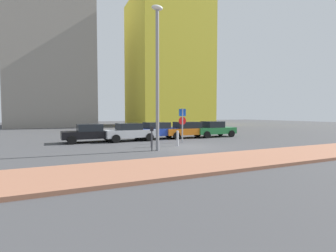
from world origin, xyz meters
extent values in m
plane|color=#424244|center=(0.00, 0.00, 0.00)|extent=(120.00, 120.00, 0.00)
cube|color=#9E664C|center=(0.00, -5.32, 0.07)|extent=(40.00, 3.54, 0.14)
cube|color=black|center=(-5.40, 5.53, 0.60)|extent=(4.27, 1.86, 0.56)
cube|color=black|center=(-5.48, 5.52, 1.15)|extent=(1.83, 1.66, 0.54)
cylinder|color=black|center=(-3.98, 6.44, 0.32)|extent=(0.65, 0.24, 0.64)
cylinder|color=black|center=(-3.94, 4.68, 0.32)|extent=(0.65, 0.24, 0.64)
cylinder|color=black|center=(-6.86, 6.37, 0.32)|extent=(0.65, 0.24, 0.64)
cylinder|color=black|center=(-6.81, 4.61, 0.32)|extent=(0.65, 0.24, 0.64)
cube|color=#B7BABF|center=(-2.40, 5.11, 0.62)|extent=(4.13, 1.87, 0.60)
cube|color=black|center=(-2.48, 5.10, 1.18)|extent=(1.92, 1.64, 0.52)
cylinder|color=black|center=(-1.06, 6.01, 0.32)|extent=(0.65, 0.25, 0.64)
cylinder|color=black|center=(-0.98, 4.33, 0.32)|extent=(0.65, 0.25, 0.64)
cylinder|color=black|center=(-3.81, 5.89, 0.32)|extent=(0.65, 0.25, 0.64)
cylinder|color=black|center=(-3.73, 4.20, 0.32)|extent=(0.65, 0.25, 0.64)
cube|color=#1E389E|center=(0.22, 5.64, 0.63)|extent=(4.71, 2.03, 0.62)
cube|color=black|center=(0.16, 5.63, 1.20)|extent=(2.13, 1.71, 0.53)
cylinder|color=black|center=(1.71, 6.60, 0.32)|extent=(0.65, 0.27, 0.64)
cylinder|color=black|center=(1.84, 4.91, 0.32)|extent=(0.65, 0.27, 0.64)
cylinder|color=black|center=(-1.40, 6.37, 0.32)|extent=(0.65, 0.27, 0.64)
cylinder|color=black|center=(-1.28, 4.67, 0.32)|extent=(0.65, 0.27, 0.64)
cube|color=orange|center=(3.16, 5.40, 0.61)|extent=(4.60, 1.76, 0.57)
cube|color=black|center=(3.09, 5.40, 1.18)|extent=(2.29, 1.58, 0.57)
cylinder|color=black|center=(4.73, 6.19, 0.32)|extent=(0.64, 0.23, 0.64)
cylinder|color=black|center=(4.70, 4.53, 0.32)|extent=(0.64, 0.23, 0.64)
cylinder|color=black|center=(1.63, 6.26, 0.32)|extent=(0.64, 0.23, 0.64)
cylinder|color=black|center=(1.59, 4.60, 0.32)|extent=(0.64, 0.23, 0.64)
cube|color=#237238|center=(5.91, 5.23, 0.61)|extent=(4.09, 1.74, 0.59)
cube|color=black|center=(5.75, 5.23, 1.20)|extent=(1.75, 1.59, 0.58)
cylinder|color=black|center=(7.29, 6.10, 0.32)|extent=(0.64, 0.22, 0.64)
cylinder|color=black|center=(7.30, 4.38, 0.32)|extent=(0.64, 0.22, 0.64)
cylinder|color=black|center=(4.52, 6.08, 0.32)|extent=(0.64, 0.22, 0.64)
cylinder|color=black|center=(4.53, 4.37, 0.32)|extent=(0.64, 0.22, 0.64)
cylinder|color=gray|center=(0.89, 2.26, 1.30)|extent=(0.10, 0.10, 2.60)
cube|color=#1447B7|center=(0.89, 2.26, 2.30)|extent=(0.55, 0.07, 0.55)
cylinder|color=red|center=(0.89, 2.26, 1.67)|extent=(0.60, 0.07, 0.60)
cylinder|color=#4C4C51|center=(-2.67, -0.54, 0.59)|extent=(0.08, 0.08, 1.18)
cube|color=black|center=(-2.67, -0.54, 1.32)|extent=(0.18, 0.14, 0.28)
cylinder|color=gray|center=(-2.35, -0.66, 4.12)|extent=(0.20, 0.20, 8.23)
ellipsoid|color=silver|center=(-2.35, -0.66, 8.38)|extent=(0.70, 0.36, 0.30)
cylinder|color=#B7B7BC|center=(-0.26, 0.78, 0.53)|extent=(0.15, 0.15, 1.05)
cylinder|color=black|center=(-2.12, 0.91, 0.47)|extent=(0.13, 0.13, 0.95)
cube|color=gold|center=(12.86, 30.72, 12.15)|extent=(14.23, 12.89, 24.29)
cube|color=gray|center=(-8.02, 35.22, 12.41)|extent=(13.41, 15.23, 24.82)
camera|label=1|loc=(-7.95, -14.27, 2.20)|focal=26.42mm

